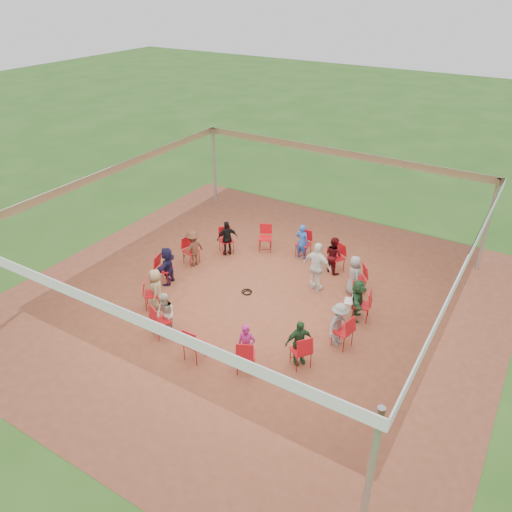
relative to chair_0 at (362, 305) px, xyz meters
The scene contains 32 objects.
ground 2.94m from the chair_0, 166.85° to the right, with size 80.00×80.00×0.00m, color #29551A.
dirt_patch 2.93m from the chair_0, 166.85° to the right, with size 13.00×13.00×0.00m, color brown.
tent 3.48m from the chair_0, 166.85° to the right, with size 10.33×10.33×3.00m.
chair_0 is the anchor object (origin of this frame).
chair_1 1.29m from the chair_0, 116.01° to the left, with size 0.42×0.44×0.90m, color red, non-canonical shape.
chair_2 2.52m from the chair_0, 128.87° to the left, with size 0.42×0.44×0.90m, color red, non-canonical shape.
chair_3 3.62m from the chair_0, 141.73° to the left, with size 0.42×0.44×0.90m, color red, non-canonical shape.
chair_4 4.54m from the chair_0, 154.58° to the left, with size 0.42×0.44×0.90m, color red, non-canonical shape.
chair_5 5.23m from the chair_0, 167.44° to the left, with size 0.42×0.44×0.90m, color red, non-canonical shape.
chair_6 5.66m from the chair_0, behind, with size 0.42×0.44×0.90m, color red, non-canonical shape.
chair_7 5.80m from the chair_0, 166.85° to the right, with size 0.42×0.44×0.90m, color red, non-canonical shape.
chair_8 5.66m from the chair_0, 153.99° to the right, with size 0.42×0.44×0.90m, color red, non-canonical shape.
chair_9 5.23m from the chair_0, 141.13° to the right, with size 0.42×0.44×0.90m, color red, non-canonical shape.
chair_10 4.54m from the chair_0, 128.27° to the right, with size 0.42×0.44×0.90m, color red, non-canonical shape.
chair_11 3.62m from the chair_0, 115.42° to the right, with size 0.42×0.44×0.90m, color red, non-canonical shape.
chair_12 2.52m from the chair_0, 102.56° to the right, with size 0.42×0.44×0.90m, color red, non-canonical shape.
chair_13 1.29m from the chair_0, 89.70° to the right, with size 0.42×0.44×0.90m, color red, non-canonical shape.
person_seated_0 0.19m from the chair_0, 166.85° to the right, with size 1.10×0.41×1.19m, color #214B29.
person_seated_1 1.28m from the chair_0, 121.30° to the left, with size 0.58×0.32×1.19m, color gray.
person_seated_2 2.47m from the chair_0, 131.38° to the left, with size 0.58×0.33×1.19m, color #43090E.
person_seated_3 3.55m from the chair_0, 143.24° to the left, with size 0.43×0.28×1.19m, color #244EAF.
person_seated_4 5.12m from the chair_0, 168.02° to the left, with size 0.69×0.36×1.19m, color black.
person_seated_5 5.54m from the chair_0, behind, with size 0.77×0.38×1.19m, color #522C1E.
person_seated_6 5.68m from the chair_0, 166.85° to the right, with size 1.10×0.41×1.19m, color #1A173B.
person_seated_7 5.54m from the chair_0, 154.26° to the right, with size 0.58×0.32×1.19m, color #948458.
person_seated_8 5.12m from the chair_0, 141.71° to the right, with size 0.58×0.33×1.19m, color #BBB7A5.
person_seated_9 3.55m from the chair_0, 116.93° to the right, with size 0.43×0.28×1.19m, color #991B68.
person_seated_10 2.47m from the chair_0, 105.07° to the right, with size 0.69×0.36×1.19m, color #214B29.
person_seated_11 1.28m from the chair_0, 94.99° to the right, with size 0.77×0.38×1.19m, color gray.
standing_person 1.79m from the chair_0, 157.60° to the left, with size 0.89×0.46×1.52m, color silver.
cable_coil 3.33m from the chair_0, behind, with size 0.37×0.37×0.03m.
laptop 0.30m from the chair_0, 166.85° to the right, with size 0.34×0.39×0.23m.
Camera 1 is at (6.06, -10.00, 8.12)m, focal length 35.00 mm.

